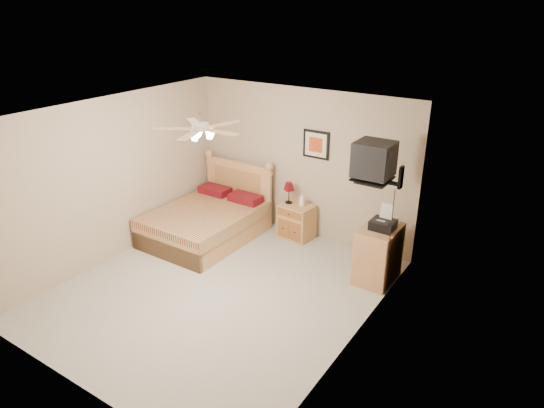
{
  "coord_description": "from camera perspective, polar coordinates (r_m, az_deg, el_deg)",
  "views": [
    {
      "loc": [
        3.79,
        -4.44,
        3.79
      ],
      "look_at": [
        0.29,
        0.9,
        1.06
      ],
      "focal_mm": 32.0,
      "sensor_mm": 36.0,
      "label": 1
    }
  ],
  "objects": [
    {
      "name": "table_lamp",
      "position": [
        8.12,
        2.0,
        1.35
      ],
      "size": [
        0.23,
        0.23,
        0.37
      ],
      "primitive_type": null,
      "rotation": [
        0.0,
        0.0,
        0.17
      ],
      "color": "#630A0F",
      "rests_on": "nightstand"
    },
    {
      "name": "framed_picture",
      "position": [
        7.85,
        5.22,
        6.98
      ],
      "size": [
        0.46,
        0.04,
        0.46
      ],
      "primitive_type": "cube",
      "color": "black",
      "rests_on": "wall_back"
    },
    {
      "name": "bed",
      "position": [
        8.13,
        -8.05,
        -0.11
      ],
      "size": [
        1.47,
        1.91,
        1.23
      ],
      "primitive_type": null,
      "rotation": [
        0.0,
        0.0,
        -0.01
      ],
      "color": "#BF7D53",
      "rests_on": "ground"
    },
    {
      "name": "ceiling_fan",
      "position": [
        5.87,
        -8.41,
        8.77
      ],
      "size": [
        1.14,
        1.14,
        0.28
      ],
      "primitive_type": null,
      "color": "silver",
      "rests_on": "ceiling"
    },
    {
      "name": "lotion_bottle",
      "position": [
        8.04,
        3.54,
        0.53
      ],
      "size": [
        0.09,
        0.09,
        0.23
      ],
      "primitive_type": "imported",
      "rotation": [
        0.0,
        0.0,
        0.04
      ],
      "color": "white",
      "rests_on": "nightstand"
    },
    {
      "name": "dresser",
      "position": [
        7.12,
        12.38,
        -5.75
      ],
      "size": [
        0.51,
        0.72,
        0.83
      ],
      "primitive_type": "cube",
      "rotation": [
        0.0,
        0.0,
        -0.02
      ],
      "color": "#B97B4E",
      "rests_on": "ground"
    },
    {
      "name": "ceiling",
      "position": [
        5.98,
        -7.21,
        10.49
      ],
      "size": [
        4.0,
        4.5,
        0.04
      ],
      "primitive_type": "cube",
      "color": "white",
      "rests_on": "ground"
    },
    {
      "name": "wall_tv",
      "position": [
        6.45,
        13.13,
        4.61
      ],
      "size": [
        0.56,
        0.46,
        0.58
      ],
      "primitive_type": null,
      "color": "black",
      "rests_on": "wall_right"
    },
    {
      "name": "wall_front",
      "position": [
        5.07,
        -23.21,
        -9.09
      ],
      "size": [
        4.0,
        0.04,
        2.5
      ],
      "primitive_type": "cube",
      "color": "tan",
      "rests_on": "ground"
    },
    {
      "name": "nightstand",
      "position": [
        8.23,
        2.9,
        -2.04
      ],
      "size": [
        0.58,
        0.46,
        0.59
      ],
      "primitive_type": "cube",
      "rotation": [
        0.0,
        0.0,
        -0.09
      ],
      "color": "#AC743A",
      "rests_on": "ground"
    },
    {
      "name": "wall_back",
      "position": [
        8.1,
        3.51,
        4.81
      ],
      "size": [
        4.0,
        0.04,
        2.5
      ],
      "primitive_type": "cube",
      "color": "tan",
      "rests_on": "ground"
    },
    {
      "name": "floor",
      "position": [
        6.96,
        -6.18,
        -10.0
      ],
      "size": [
        4.5,
        4.5,
        0.0
      ],
      "primitive_type": "plane",
      "color": "#A39E93",
      "rests_on": "ground"
    },
    {
      "name": "wall_right",
      "position": [
        5.42,
        9.96,
        -5.2
      ],
      "size": [
        0.04,
        4.5,
        2.5
      ],
      "primitive_type": "cube",
      "color": "tan",
      "rests_on": "ground"
    },
    {
      "name": "fax_machine",
      "position": [
        6.83,
        13.0,
        -1.6
      ],
      "size": [
        0.32,
        0.34,
        0.34
      ],
      "primitive_type": null,
      "rotation": [
        0.0,
        0.0,
        -0.01
      ],
      "color": "black",
      "rests_on": "dresser"
    },
    {
      "name": "magazine_upper",
      "position": [
        7.16,
        13.07,
        -1.62
      ],
      "size": [
        0.19,
        0.25,
        0.02
      ],
      "primitive_type": "imported",
      "rotation": [
        0.0,
        0.0,
        -0.09
      ],
      "color": "gray",
      "rests_on": "magazine_lower"
    },
    {
      "name": "magazine_lower",
      "position": [
        7.17,
        13.14,
        -1.78
      ],
      "size": [
        0.29,
        0.33,
        0.03
      ],
      "primitive_type": "imported",
      "rotation": [
        0.0,
        0.0,
        0.4
      ],
      "color": "#C0B29C",
      "rests_on": "dresser"
    },
    {
      "name": "wall_left",
      "position": [
        7.73,
        -18.2,
        2.75
      ],
      "size": [
        0.04,
        4.5,
        2.5
      ],
      "primitive_type": "cube",
      "color": "tan",
      "rests_on": "ground"
    }
  ]
}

